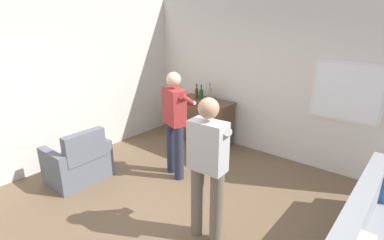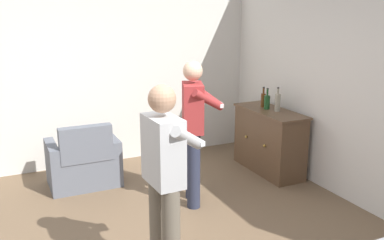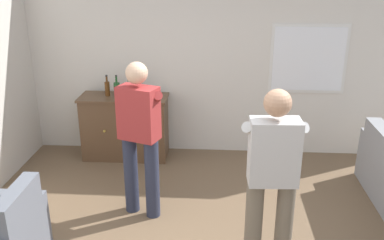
{
  "view_description": "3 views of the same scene",
  "coord_description": "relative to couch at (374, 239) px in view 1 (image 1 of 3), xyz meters",
  "views": [
    {
      "loc": [
        2.16,
        -2.27,
        2.44
      ],
      "look_at": [
        -0.17,
        0.57,
        1.17
      ],
      "focal_mm": 28.0,
      "sensor_mm": 36.0,
      "label": 1
    },
    {
      "loc": [
        3.45,
        -1.08,
        2.24
      ],
      "look_at": [
        -0.29,
        0.66,
        1.16
      ],
      "focal_mm": 40.0,
      "sensor_mm": 36.0,
      "label": 2
    },
    {
      "loc": [
        0.02,
        -3.1,
        2.6
      ],
      "look_at": [
        -0.23,
        0.7,
        1.17
      ],
      "focal_mm": 40.0,
      "sensor_mm": 36.0,
      "label": 3
    }
  ],
  "objects": [
    {
      "name": "sideboard_cabinet",
      "position": [
        -3.29,
        1.53,
        0.11
      ],
      "size": [
        1.18,
        0.49,
        0.88
      ],
      "color": "brown",
      "rests_on": "ground"
    },
    {
      "name": "armchair",
      "position": [
        -3.87,
        -0.93,
        -0.04
      ],
      "size": [
        0.65,
        0.88,
        0.85
      ],
      "color": "slate",
      "rests_on": "ground"
    },
    {
      "name": "bottle_spirits_clear",
      "position": [
        -3.5,
        1.55,
        0.66
      ],
      "size": [
        0.07,
        0.07,
        0.29
      ],
      "color": "#593314",
      "rests_on": "sideboard_cabinet"
    },
    {
      "name": "couch",
      "position": [
        0.0,
        0.0,
        0.0
      ],
      "size": [
        0.57,
        2.42,
        0.84
      ],
      "color": "gray",
      "rests_on": "ground"
    },
    {
      "name": "wall_back_with_window",
      "position": [
        -1.99,
        1.88,
        1.07
      ],
      "size": [
        5.2,
        0.15,
        2.8
      ],
      "color": "silver",
      "rests_on": "ground"
    },
    {
      "name": "ground",
      "position": [
        -2.02,
        -0.77,
        -0.33
      ],
      "size": [
        10.4,
        10.4,
        0.0
      ],
      "primitive_type": "plane",
      "color": "brown"
    },
    {
      "name": "person_standing_left",
      "position": [
        -2.81,
        0.14,
        0.61
      ],
      "size": [
        0.52,
        0.52,
        1.68
      ],
      "color": "#282D42",
      "rests_on": "ground"
    },
    {
      "name": "bottle_wine_green",
      "position": [
        -3.2,
        1.57,
        0.68
      ],
      "size": [
        0.08,
        0.08,
        0.33
      ],
      "color": "gray",
      "rests_on": "sideboard_cabinet"
    },
    {
      "name": "wall_side_left",
      "position": [
        -4.68,
        -0.77,
        1.07
      ],
      "size": [
        0.12,
        5.2,
        2.8
      ],
      "primitive_type": "cube",
      "color": "silver",
      "rests_on": "ground"
    },
    {
      "name": "bottle_liquor_amber",
      "position": [
        -3.37,
        1.52,
        0.66
      ],
      "size": [
        0.08,
        0.08,
        0.29
      ],
      "color": "#1E4C23",
      "rests_on": "sideboard_cabinet"
    },
    {
      "name": "person_standing_right",
      "position": [
        -1.56,
        -0.71,
        0.61
      ],
      "size": [
        0.56,
        0.48,
        1.68
      ],
      "color": "#6B6051",
      "rests_on": "ground"
    }
  ]
}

